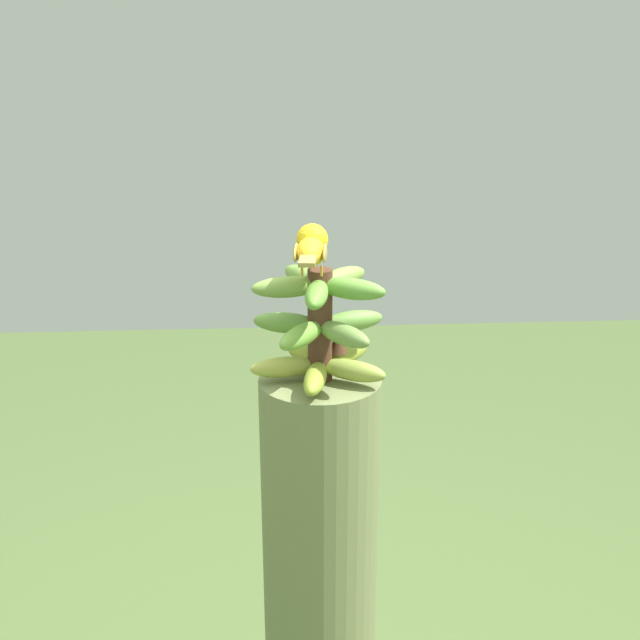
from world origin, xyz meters
The scene contains 2 objects.
banana_bunch centered at (0.00, 0.00, 1.41)m, with size 0.27×0.27×0.22m.
perched_bird centered at (0.02, 0.03, 1.57)m, with size 0.07×0.21×0.09m.
Camera 1 is at (0.08, 1.38, 1.89)m, focal length 42.85 mm.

